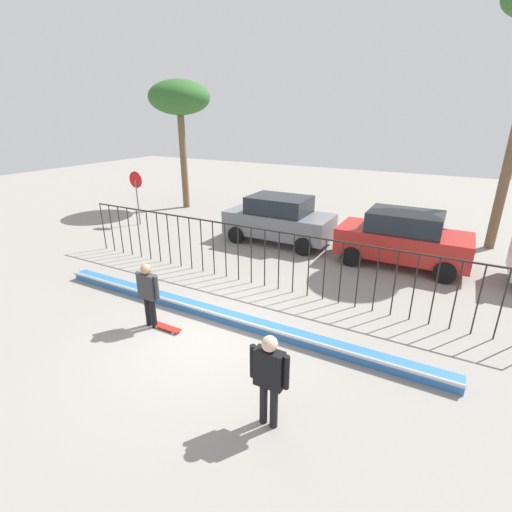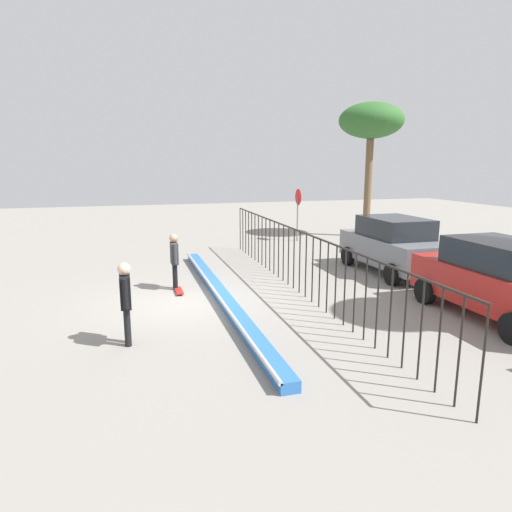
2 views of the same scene
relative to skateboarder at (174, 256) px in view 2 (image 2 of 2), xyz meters
name	(u,v)px [view 2 (image 2 of 2)]	position (x,y,z in m)	size (l,w,h in m)	color
ground_plane	(190,302)	(1.39, 0.23, -1.00)	(60.00, 60.00, 0.00)	gray
bowl_coping_ledge	(221,295)	(1.39, 1.10, -0.88)	(11.00, 0.41, 0.27)	#2D6BB7
perimeter_fence	(300,255)	(1.39, 3.42, 0.12)	(14.04, 0.04, 1.82)	black
skateboarder	(174,256)	(0.00, 0.00, 0.00)	(0.67, 0.25, 1.67)	black
skateboard	(179,291)	(0.43, 0.05, -0.94)	(0.80, 0.20, 0.07)	#A51E19
camera_operator	(126,296)	(3.97, -1.40, 0.04)	(0.70, 0.26, 1.74)	black
parked_car_gray	(394,245)	(-0.04, 7.43, -0.03)	(4.30, 2.12, 1.90)	slate
parked_car_red	(499,279)	(4.74, 7.24, -0.03)	(4.30, 2.12, 1.90)	#B2231E
stop_sign	(298,208)	(-6.99, 6.63, 0.62)	(0.76, 0.07, 2.50)	slate
palm_tree_short	(371,123)	(-7.29, 10.51, 4.64)	(3.16, 3.16, 6.62)	brown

